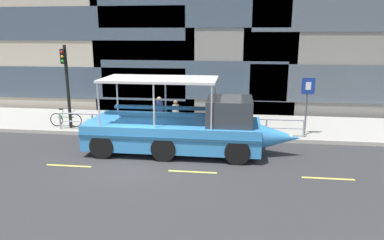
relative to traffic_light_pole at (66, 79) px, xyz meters
name	(u,v)px	position (x,y,z in m)	size (l,w,h in m)	color
ground_plane	(137,159)	(4.59, -3.68, -2.73)	(120.00, 120.00, 0.00)	#333335
sidewalk	(165,123)	(4.59, 1.92, -2.64)	(32.00, 4.80, 0.18)	#A8A59E
curb_edge	(155,136)	(4.59, -0.57, -2.64)	(32.00, 0.18, 0.18)	#B2ADA3
lane_centreline	(129,169)	(4.59, -4.72, -2.73)	(25.80, 0.12, 0.01)	#DBD64C
curb_guardrail	(177,122)	(5.63, -0.23, -1.98)	(12.20, 0.09, 0.85)	#9EA0A8
traffic_light_pole	(66,79)	(0.00, 0.00, 0.00)	(0.24, 0.46, 4.22)	black
parking_sign	(307,97)	(11.81, 0.14, -0.67)	(0.60, 0.12, 2.77)	#4C4F54
leaned_bicycle	(66,120)	(-0.32, 0.20, -2.17)	(1.74, 0.46, 0.96)	black
duck_tour_boat	(185,129)	(6.40, -2.55, -1.69)	(9.07, 2.62, 3.16)	#388CD1
pedestrian_near_bow	(242,111)	(8.81, 0.49, -1.53)	(0.30, 0.45, 1.69)	#1E2338
pedestrian_mid_left	(176,112)	(5.48, 0.40, -1.64)	(0.37, 0.30, 1.51)	#47423D
pedestrian_mid_right	(159,108)	(4.52, 0.96, -1.61)	(0.32, 0.36, 1.56)	black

